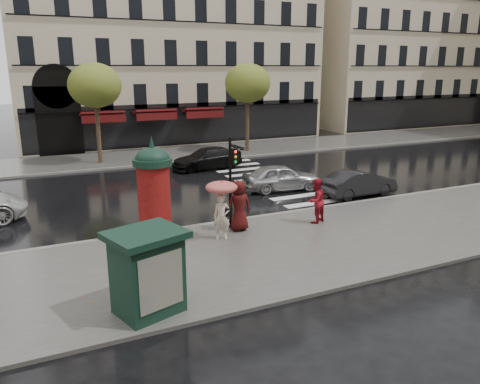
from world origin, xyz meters
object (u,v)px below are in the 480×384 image
traffic_light (232,174)px  car_black (207,158)px  woman_umbrella (222,200)px  newsstand (147,271)px  morris_column (154,190)px  man_burgundy (239,206)px  woman_red (316,201)px  car_darkgrey (359,183)px  car_silver (281,177)px

traffic_light → car_black: 12.11m
woman_umbrella → newsstand: size_ratio=1.02×
morris_column → newsstand: 5.69m
traffic_light → man_burgundy: bearing=-64.6°
woman_red → woman_umbrella: bearing=-20.7°
newsstand → traffic_light: bearing=47.6°
car_darkgrey → morris_column: bearing=97.2°
car_darkgrey → newsstand: bearing=117.6°
woman_red → car_silver: (1.57, 5.56, -0.34)m
newsstand → car_silver: size_ratio=0.54×
woman_red → man_burgundy: man_burgundy is taller
car_darkgrey → car_black: (-4.58, 9.40, 0.01)m
man_burgundy → morris_column: size_ratio=0.52×
car_black → woman_red: bearing=-4.7°
newsstand → car_silver: 13.79m
woman_umbrella → car_silver: woman_umbrella is taller
newsstand → car_silver: (9.63, 9.86, -0.56)m
morris_column → car_silver: size_ratio=0.93×
car_silver → car_black: (-1.59, 6.74, -0.03)m
woman_umbrella → man_burgundy: (0.98, 0.59, -0.49)m
woman_umbrella → woman_red: (4.23, 0.13, -0.57)m
morris_column → car_darkgrey: (10.98, 1.80, -1.30)m
morris_column → traffic_light: morris_column is taller
man_burgundy → car_silver: man_burgundy is taller
woman_umbrella → man_burgundy: bearing=31.3°
car_darkgrey → car_silver: bearing=46.3°
car_black → man_burgundy: bearing=-20.1°
car_darkgrey → car_black: size_ratio=0.86×
car_silver → car_black: car_silver is taller
man_burgundy → morris_column: (-3.17, 0.64, 0.85)m
woman_red → traffic_light: 3.73m
man_burgundy → car_silver: size_ratio=0.48×
woman_red → traffic_light: (-3.41, 0.80, 1.28)m
car_black → traffic_light: bearing=-21.2°
man_burgundy → car_darkgrey: man_burgundy is taller
woman_red → morris_column: size_ratio=0.48×
morris_column → car_black: morris_column is taller
woman_umbrella → morris_column: size_ratio=0.59×
woman_red → traffic_light: bearing=-35.7°
woman_umbrella → car_silver: 8.17m
woman_umbrella → morris_column: 2.54m
woman_umbrella → morris_column: morris_column is taller
morris_column → traffic_light: size_ratio=1.06×
woman_red → newsstand: newsstand is taller
man_burgundy → morris_column: morris_column is taller
man_burgundy → car_darkgrey: 8.20m
woman_umbrella → morris_column: bearing=150.7°
man_burgundy → car_silver: (4.82, 5.10, -0.42)m
morris_column → car_black: size_ratio=0.83×
woman_umbrella → car_darkgrey: (8.79, 3.03, -0.95)m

